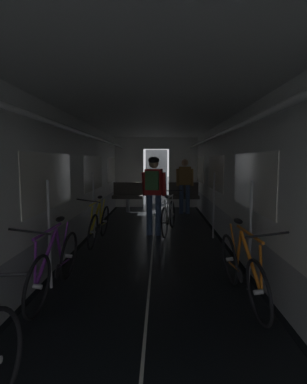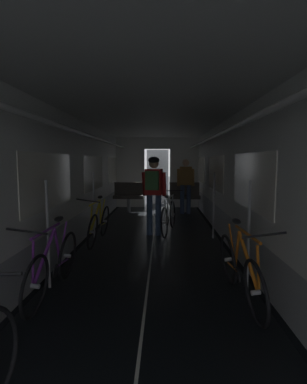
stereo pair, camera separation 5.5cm
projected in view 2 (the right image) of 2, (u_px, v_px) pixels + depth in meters
The scene contains 9 objects.
train_car_shell at pixel (152, 157), 5.22m from camera, with size 3.14×12.34×2.57m.
bench_seat_far_left at pixel (129, 194), 9.81m from camera, with size 0.98×0.51×0.95m.
bench_seat_far_right at pixel (184, 194), 9.76m from camera, with size 0.98×0.51×0.95m.
bicycle_yellow at pixel (99, 224), 6.11m from camera, with size 0.44×1.69×0.95m.
bicycle_orange at pixel (240, 269), 3.53m from camera, with size 0.44×1.69×0.95m.
bicycle_purple at pixel (53, 265), 3.69m from camera, with size 0.44×1.69×0.95m.
person_cyclist_aisle at pixel (154, 187), 6.60m from camera, with size 0.56×0.43×1.73m.
bicycle_white_in_aisle at pixel (169, 216), 6.93m from camera, with size 0.54×1.67×0.94m.
person_standing_near_bench at pixel (186, 182), 9.34m from camera, with size 0.53×0.23×1.69m.
Camera 2 is at (0.19, -1.65, 1.64)m, focal length 28.40 mm.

